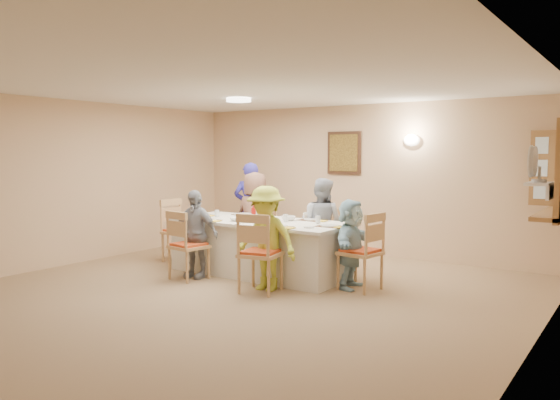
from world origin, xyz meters
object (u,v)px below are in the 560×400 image
Objects in this scene: diner_right_end at (351,244)px; chair_right_end at (360,251)px; dining_table at (260,247)px; chair_left_end at (180,230)px; chair_back_right at (326,239)px; diner_back_left at (255,217)px; diner_front_left at (195,234)px; caregiver at (251,208)px; desk_fan at (536,168)px; chair_back_left at (260,230)px; diner_back_right at (322,225)px; diner_front_right at (266,238)px; chair_front_left at (189,245)px; chair_front_right at (260,252)px; condiment_ketchup at (254,211)px.

chair_right_end is at bearing -97.10° from diner_right_end.
dining_table is 2.62× the size of chair_left_end.
diner_back_left reaches higher than chair_back_right.
diner_right_end is at bearing 9.13° from diner_front_left.
diner_back_left is at bearing 105.66° from caregiver.
diner_front_left is at bearing -123.21° from chair_left_end.
diner_back_left is at bearing -100.05° from chair_right_end.
diner_back_left is (0.95, 0.68, 0.21)m from chair_left_end.
desk_fan is at bearing 160.89° from diner_back_left.
diner_back_right reaches higher than chair_back_left.
chair_back_right is at bearing 86.53° from diner_front_right.
chair_right_end is at bearing -87.61° from chair_left_end.
diner_front_left is at bearing -98.89° from chair_back_left.
desk_fan is 4.87m from caregiver.
desk_fan is 4.33m from chair_front_left.
caregiver is (-1.65, 1.95, 0.28)m from chair_front_right.
dining_table is (-3.56, 0.23, -1.17)m from desk_fan.
diner_front_left is 4.91× the size of condiment_ketchup.
condiment_ketchup reaches higher than chair_left_end.
diner_right_end is at bearing -87.61° from chair_left_end.
chair_front_right reaches higher than chair_right_end.
chair_back_left is (-4.16, 1.03, -1.07)m from desk_fan.
chair_right_end is 0.76× the size of diner_front_right.
diner_back_left is at bearing -98.89° from chair_back_left.
desk_fan is at bearing -3.72° from dining_table.
chair_front_left is at bearing 48.37° from diner_back_right.
diner_back_left is at bearing -2.60° from diner_back_right.
diner_right_end is at bearing -30.49° from chair_back_left.
caregiver is at bearing 57.94° from diner_right_end.
chair_front_right is at bearing 87.40° from diner_back_right.
desk_fan is 4.29m from diner_front_left.
desk_fan is 0.21× the size of diner_back_left.
chair_right_end is (1.55, 0.00, 0.11)m from dining_table.
diner_front_right reaches higher than chair_right_end.
diner_front_right is (1.20, -1.36, -0.05)m from diner_back_left.
diner_front_left is (0.95, -0.68, 0.11)m from chair_left_end.
diner_back_right is at bearing -122.36° from chair_front_left.
chair_back_left reaches higher than dining_table.
desk_fan is at bearing 90.92° from chair_right_end.
dining_table is 1.99× the size of diner_front_right.
chair_front_left is 2.29m from chair_right_end.
caregiver is (-0.45, 1.83, 0.17)m from diner_front_left.
chair_left_end is 1.01× the size of chair_right_end.
chair_front_right is 2.29m from chair_left_end.
chair_left_end is 1.17m from diner_front_left.
chair_back_left is 0.97× the size of chair_right_end.
diner_front_right is (0.60, -0.68, 0.27)m from dining_table.
chair_right_end is at bearing 32.12° from diner_front_right.
caregiver is at bearing 94.34° from diner_front_left.
caregiver reaches higher than diner_back_right.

